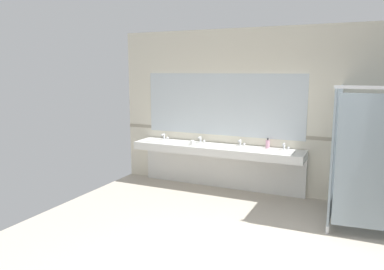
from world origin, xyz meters
TOP-DOWN VIEW (x-y plane):
  - wall_back at (0.00, 3.11)m, footprint 7.35×0.12m
  - wall_back_tile_band at (0.00, 3.05)m, footprint 7.35×0.01m
  - vanity_counter at (-1.64, 2.83)m, footprint 3.13×0.58m
  - mirror_panel at (-1.64, 3.04)m, footprint 3.03×0.02m
  - soap_dispenser at (-0.74, 2.92)m, footprint 0.07×0.07m
  - paper_cup at (-2.07, 2.66)m, footprint 0.07×0.07m

SIDE VIEW (x-z plane):
  - vanity_counter at x=-1.64m, z-range 0.15..1.09m
  - paper_cup at x=-2.07m, z-range 0.84..0.92m
  - soap_dispenser at x=-0.74m, z-range 0.82..1.00m
  - wall_back_tile_band at x=0.00m, z-range 1.02..1.08m
  - wall_back at x=0.00m, z-range 0.00..2.91m
  - mirror_panel at x=-1.64m, z-range 0.99..2.12m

